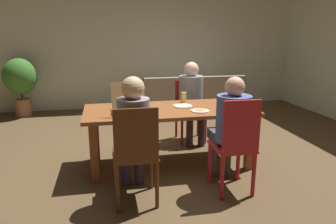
{
  "coord_description": "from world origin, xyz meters",
  "views": [
    {
      "loc": [
        -0.74,
        -3.61,
        1.6
      ],
      "look_at": [
        0.0,
        0.1,
        0.65
      ],
      "focal_mm": 33.63,
      "sensor_mm": 36.0,
      "label": 1
    }
  ],
  "objects_px": {
    "person_2": "(231,123)",
    "drinking_glass_1": "(184,97)",
    "dining_table": "(170,116)",
    "drinking_glass_0": "(243,100)",
    "chair_0": "(135,151)",
    "plate_0": "(183,106)",
    "potted_plant": "(20,80)",
    "chair_1": "(189,106)",
    "person_1": "(192,95)",
    "pizza_box_0": "(127,108)",
    "plate_1": "(200,110)",
    "chair_2": "(236,144)",
    "person_0": "(133,128)",
    "couch": "(192,97)"
  },
  "relations": [
    {
      "from": "person_0",
      "to": "chair_1",
      "type": "xyz_separation_m",
      "value": [
        1.0,
        1.64,
        -0.2
      ]
    },
    {
      "from": "person_2",
      "to": "drinking_glass_1",
      "type": "distance_m",
      "value": 1.03
    },
    {
      "from": "dining_table",
      "to": "potted_plant",
      "type": "height_order",
      "value": "potted_plant"
    },
    {
      "from": "chair_1",
      "to": "drinking_glass_0",
      "type": "relative_size",
      "value": 6.65
    },
    {
      "from": "chair_2",
      "to": "plate_0",
      "type": "distance_m",
      "value": 1.01
    },
    {
      "from": "chair_1",
      "to": "person_1",
      "type": "height_order",
      "value": "person_1"
    },
    {
      "from": "plate_1",
      "to": "drinking_glass_1",
      "type": "relative_size",
      "value": 1.6
    },
    {
      "from": "person_1",
      "to": "couch",
      "type": "height_order",
      "value": "person_1"
    },
    {
      "from": "chair_2",
      "to": "person_0",
      "type": "bearing_deg",
      "value": 171.82
    },
    {
      "from": "drinking_glass_1",
      "to": "couch",
      "type": "distance_m",
      "value": 2.55
    },
    {
      "from": "chair_1",
      "to": "plate_1",
      "type": "relative_size",
      "value": 4.21
    },
    {
      "from": "pizza_box_0",
      "to": "couch",
      "type": "distance_m",
      "value": 3.19
    },
    {
      "from": "person_1",
      "to": "plate_0",
      "type": "relative_size",
      "value": 4.97
    },
    {
      "from": "chair_2",
      "to": "pizza_box_0",
      "type": "xyz_separation_m",
      "value": [
        -1.0,
        0.78,
        0.23
      ]
    },
    {
      "from": "plate_0",
      "to": "couch",
      "type": "relative_size",
      "value": 0.12
    },
    {
      "from": "plate_0",
      "to": "plate_1",
      "type": "distance_m",
      "value": 0.32
    },
    {
      "from": "plate_1",
      "to": "drinking_glass_1",
      "type": "bearing_deg",
      "value": 98.07
    },
    {
      "from": "person_2",
      "to": "potted_plant",
      "type": "xyz_separation_m",
      "value": [
        -2.86,
        3.61,
        0.02
      ]
    },
    {
      "from": "chair_1",
      "to": "plate_0",
      "type": "height_order",
      "value": "chair_1"
    },
    {
      "from": "chair_2",
      "to": "potted_plant",
      "type": "bearing_deg",
      "value": 127.28
    },
    {
      "from": "chair_1",
      "to": "drinking_glass_1",
      "type": "distance_m",
      "value": 0.73
    },
    {
      "from": "plate_0",
      "to": "potted_plant",
      "type": "bearing_deg",
      "value": 132.07
    },
    {
      "from": "chair_1",
      "to": "plate_1",
      "type": "xyz_separation_m",
      "value": [
        -0.18,
        -1.13,
        0.22
      ]
    },
    {
      "from": "pizza_box_0",
      "to": "drinking_glass_0",
      "type": "distance_m",
      "value": 1.43
    },
    {
      "from": "potted_plant",
      "to": "pizza_box_0",
      "type": "bearing_deg",
      "value": -58.1
    },
    {
      "from": "pizza_box_0",
      "to": "drinking_glass_0",
      "type": "height_order",
      "value": "pizza_box_0"
    },
    {
      "from": "person_1",
      "to": "potted_plant",
      "type": "height_order",
      "value": "person_1"
    },
    {
      "from": "chair_0",
      "to": "drinking_glass_0",
      "type": "relative_size",
      "value": 7.18
    },
    {
      "from": "person_2",
      "to": "potted_plant",
      "type": "bearing_deg",
      "value": 128.44
    },
    {
      "from": "dining_table",
      "to": "plate_0",
      "type": "distance_m",
      "value": 0.22
    },
    {
      "from": "person_1",
      "to": "plate_0",
      "type": "bearing_deg",
      "value": -114.01
    },
    {
      "from": "person_1",
      "to": "person_0",
      "type": "bearing_deg",
      "value": -123.63
    },
    {
      "from": "person_1",
      "to": "pizza_box_0",
      "type": "relative_size",
      "value": 2.6
    },
    {
      "from": "dining_table",
      "to": "chair_1",
      "type": "xyz_separation_m",
      "value": [
        0.49,
        0.92,
        -0.11
      ]
    },
    {
      "from": "chair_1",
      "to": "chair_2",
      "type": "relative_size",
      "value": 0.9
    },
    {
      "from": "dining_table",
      "to": "pizza_box_0",
      "type": "bearing_deg",
      "value": -170.64
    },
    {
      "from": "chair_2",
      "to": "pizza_box_0",
      "type": "height_order",
      "value": "pizza_box_0"
    },
    {
      "from": "chair_0",
      "to": "pizza_box_0",
      "type": "bearing_deg",
      "value": 90.59
    },
    {
      "from": "pizza_box_0",
      "to": "drinking_glass_1",
      "type": "xyz_separation_m",
      "value": [
        0.76,
        0.37,
        0.02
      ]
    },
    {
      "from": "person_0",
      "to": "chair_2",
      "type": "bearing_deg",
      "value": -8.18
    },
    {
      "from": "chair_2",
      "to": "person_2",
      "type": "height_order",
      "value": "person_2"
    },
    {
      "from": "pizza_box_0",
      "to": "chair_0",
      "type": "bearing_deg",
      "value": -89.41
    },
    {
      "from": "dining_table",
      "to": "plate_1",
      "type": "relative_size",
      "value": 9.44
    },
    {
      "from": "pizza_box_0",
      "to": "plate_1",
      "type": "bearing_deg",
      "value": -8.75
    },
    {
      "from": "potted_plant",
      "to": "drinking_glass_0",
      "type": "bearing_deg",
      "value": -41.82
    },
    {
      "from": "plate_1",
      "to": "drinking_glass_0",
      "type": "distance_m",
      "value": 0.63
    },
    {
      "from": "dining_table",
      "to": "drinking_glass_0",
      "type": "relative_size",
      "value": 14.9
    },
    {
      "from": "person_2",
      "to": "person_1",
      "type": "bearing_deg",
      "value": 90.0
    },
    {
      "from": "chair_1",
      "to": "plate_1",
      "type": "height_order",
      "value": "chair_1"
    },
    {
      "from": "drinking_glass_1",
      "to": "drinking_glass_0",
      "type": "bearing_deg",
      "value": -26.16
    }
  ]
}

